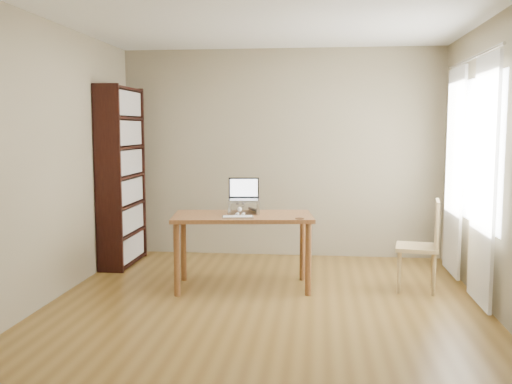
% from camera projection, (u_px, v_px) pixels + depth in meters
% --- Properties ---
extents(room, '(4.04, 4.54, 2.64)m').
position_uv_depth(room, '(267.00, 164.00, 4.96)').
color(room, brown).
rests_on(room, ground).
extents(bookshelf, '(0.30, 0.90, 2.10)m').
position_uv_depth(bookshelf, '(122.00, 176.00, 6.71)').
color(bookshelf, black).
rests_on(bookshelf, ground).
extents(curtains, '(0.03, 1.90, 2.25)m').
position_uv_depth(curtains, '(468.00, 174.00, 5.55)').
color(curtains, white).
rests_on(curtains, ground).
extents(desk, '(1.46, 0.86, 0.75)m').
position_uv_depth(desk, '(243.00, 224.00, 5.73)').
color(desk, brown).
rests_on(desk, ground).
extents(laptop_stand, '(0.32, 0.25, 0.13)m').
position_uv_depth(laptop_stand, '(244.00, 205.00, 5.79)').
color(laptop_stand, silver).
rests_on(laptop_stand, desk).
extents(laptop, '(0.34, 0.30, 0.22)m').
position_uv_depth(laptop, '(244.00, 194.00, 5.84)').
color(laptop, silver).
rests_on(laptop, laptop_stand).
extents(keyboard, '(0.32, 0.17, 0.02)m').
position_uv_depth(keyboard, '(238.00, 217.00, 5.51)').
color(keyboard, silver).
rests_on(keyboard, desk).
extents(coaster, '(0.09, 0.09, 0.01)m').
position_uv_depth(coaster, '(300.00, 218.00, 5.46)').
color(coaster, '#52371C').
rests_on(coaster, desk).
extents(cat, '(0.25, 0.48, 0.15)m').
position_uv_depth(cat, '(243.00, 207.00, 5.83)').
color(cat, '#3F3931').
rests_on(cat, desk).
extents(chair, '(0.46, 0.46, 0.91)m').
position_uv_depth(chair, '(424.00, 242.00, 5.65)').
color(chair, tan).
rests_on(chair, ground).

